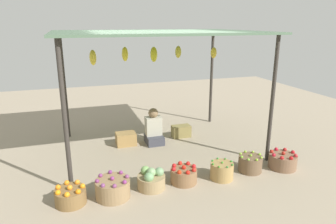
{
  "coord_description": "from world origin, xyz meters",
  "views": [
    {
      "loc": [
        -1.68,
        -5.77,
        2.53
      ],
      "look_at": [
        0.0,
        -0.64,
        0.95
      ],
      "focal_mm": 32.78,
      "sensor_mm": 36.0,
      "label": 1
    }
  ],
  "objects": [
    {
      "name": "vendor_person",
      "position": [
        -0.03,
        0.26,
        0.3
      ],
      "size": [
        0.36,
        0.44,
        0.78
      ],
      "color": "#3E4049",
      "rests_on": "ground"
    },
    {
      "name": "basket_cabbages",
      "position": [
        -0.58,
        -1.56,
        0.14
      ],
      "size": [
        0.44,
        0.44,
        0.35
      ],
      "color": "#9E855B",
      "rests_on": "ground"
    },
    {
      "name": "basket_purple_onions",
      "position": [
        -1.2,
        -1.64,
        0.15
      ],
      "size": [
        0.52,
        0.52,
        0.34
      ],
      "color": "#947650",
      "rests_on": "ground"
    },
    {
      "name": "basket_red_tomatoes",
      "position": [
        -0.03,
        -1.55,
        0.13
      ],
      "size": [
        0.44,
        0.44,
        0.3
      ],
      "color": "olive",
      "rests_on": "ground"
    },
    {
      "name": "wooden_crate_stacked_rear",
      "position": [
        -0.63,
        0.34,
        0.13
      ],
      "size": [
        0.41,
        0.31,
        0.27
      ],
      "primitive_type": "cube",
      "color": "#A27D47",
      "rests_on": "ground"
    },
    {
      "name": "market_stall_structure",
      "position": [
        -0.0,
        0.01,
        2.23
      ],
      "size": [
        3.87,
        2.8,
        2.37
      ],
      "color": "#38332D",
      "rests_on": "ground"
    },
    {
      "name": "basket_oranges",
      "position": [
        -1.8,
        -1.62,
        0.12
      ],
      "size": [
        0.45,
        0.45,
        0.3
      ],
      "color": "brown",
      "rests_on": "ground"
    },
    {
      "name": "basket_green_chilies",
      "position": [
        0.63,
        -1.63,
        0.14
      ],
      "size": [
        0.39,
        0.39,
        0.31
      ],
      "color": "#A6864D",
      "rests_on": "ground"
    },
    {
      "name": "ground_plane",
      "position": [
        0.0,
        0.0,
        0.0
      ],
      "size": [
        14.0,
        14.0,
        0.0
      ],
      "primitive_type": "plane",
      "color": "tan"
    },
    {
      "name": "basket_limes",
      "position": [
        1.23,
        -1.54,
        0.14
      ],
      "size": [
        0.41,
        0.41,
        0.32
      ],
      "color": "brown",
      "rests_on": "ground"
    },
    {
      "name": "wooden_crate_near_vendor",
      "position": [
        0.67,
        0.43,
        0.13
      ],
      "size": [
        0.42,
        0.25,
        0.27
      ],
      "primitive_type": "cube",
      "color": "olive",
      "rests_on": "ground"
    },
    {
      "name": "basket_red_apples",
      "position": [
        1.86,
        -1.61,
        0.13
      ],
      "size": [
        0.49,
        0.49,
        0.32
      ],
      "color": "brown",
      "rests_on": "ground"
    }
  ]
}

